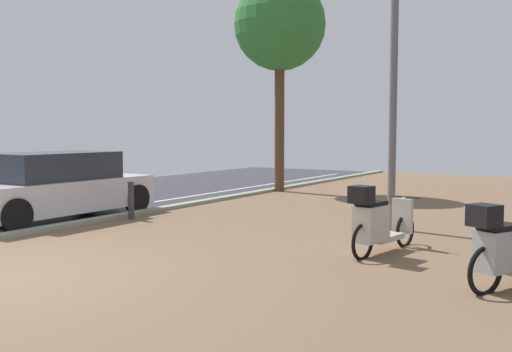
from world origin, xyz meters
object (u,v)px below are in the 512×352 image
at_px(parked_car_near, 55,187).
at_px(bollard_far, 131,200).
at_px(scooter_near, 509,249).
at_px(street_tree, 280,26).
at_px(lamp_post, 394,51).
at_px(scooter_mid, 377,222).

xyz_separation_m(parked_car_near, bollard_far, (1.40, 0.74, -0.27)).
xyz_separation_m(scooter_near, street_tree, (-7.45, 7.93, 4.40)).
bearing_deg(lamp_post, bollard_far, -161.41).
bearing_deg(parked_car_near, scooter_near, -5.32).
relative_size(scooter_near, bollard_far, 2.06).
height_order(scooter_mid, parked_car_near, parked_car_near).
relative_size(scooter_near, parked_car_near, 0.39).
relative_size(scooter_near, lamp_post, 0.27).
height_order(scooter_near, scooter_mid, scooter_mid).
distance_m(lamp_post, street_tree, 7.09).
bearing_deg(parked_car_near, lamp_post, 20.79).
height_order(scooter_near, street_tree, street_tree).
xyz_separation_m(scooter_near, lamp_post, (-2.43, 3.19, 2.75)).
xyz_separation_m(scooter_mid, bollard_far, (-5.42, 0.60, -0.09)).
bearing_deg(lamp_post, parked_car_near, -159.21).
height_order(parked_car_near, bollard_far, parked_car_near).
bearing_deg(scooter_mid, street_tree, 128.58).
height_order(parked_car_near, street_tree, street_tree).
relative_size(lamp_post, bollard_far, 7.51).
bearing_deg(lamp_post, scooter_near, -52.68).
relative_size(scooter_mid, lamp_post, 0.30).
height_order(scooter_near, bollard_far, scooter_near).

